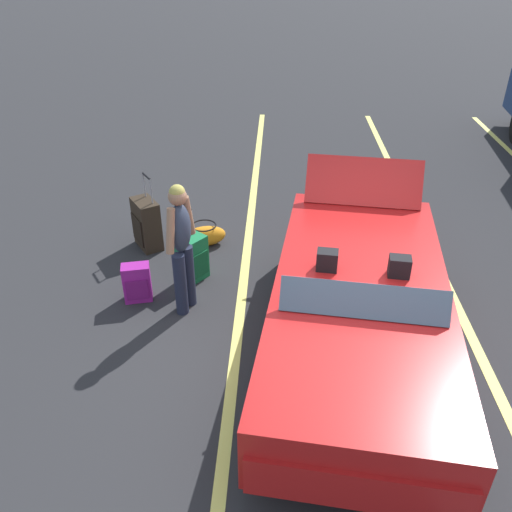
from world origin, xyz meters
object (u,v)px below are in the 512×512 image
(suitcase_large_black, at_px, (147,224))
(suitcase_medium_bright, at_px, (192,259))
(suitcase_small_carryon, at_px, (137,283))
(duffel_bag, at_px, (204,236))
(traveler_person, at_px, (181,243))
(convertible_car, at_px, (358,322))

(suitcase_large_black, relative_size, suitcase_medium_bright, 1.12)
(suitcase_small_carryon, distance_m, duffel_bag, 1.55)
(suitcase_medium_bright, relative_size, traveler_person, 0.60)
(convertible_car, bearing_deg, traveler_person, -108.88)
(suitcase_small_carryon, distance_m, traveler_person, 0.94)
(suitcase_large_black, bearing_deg, suitcase_medium_bright, 99.44)
(traveler_person, bearing_deg, duffel_bag, 108.71)
(suitcase_small_carryon, height_order, duffel_bag, suitcase_small_carryon)
(suitcase_large_black, height_order, duffel_bag, suitcase_large_black)
(convertible_car, xyz_separation_m, suitcase_small_carryon, (-1.10, -2.58, -0.34))
(suitcase_medium_bright, distance_m, duffel_bag, 0.92)
(convertible_car, bearing_deg, suitcase_small_carryon, -105.90)
(convertible_car, bearing_deg, suitcase_medium_bright, -121.90)
(convertible_car, relative_size, duffel_bag, 6.24)
(suitcase_small_carryon, bearing_deg, duffel_bag, 141.76)
(suitcase_medium_bright, xyz_separation_m, duffel_bag, (-0.91, 0.04, -0.15))
(duffel_bag, bearing_deg, suitcase_medium_bright, -2.46)
(suitcase_small_carryon, relative_size, duffel_bag, 0.71)
(traveler_person, bearing_deg, suitcase_large_black, 138.17)
(suitcase_large_black, xyz_separation_m, duffel_bag, (-0.07, 0.83, -0.21))
(convertible_car, xyz_separation_m, suitcase_large_black, (-2.43, -2.74, -0.22))
(convertible_car, height_order, suitcase_medium_bright, convertible_car)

